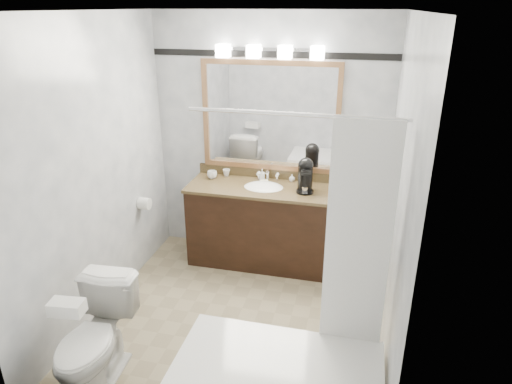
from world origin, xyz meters
TOP-DOWN VIEW (x-y plane):
  - room at (0.00, 0.00)m, footprint 2.42×2.62m
  - vanity at (0.00, 1.02)m, footprint 1.53×0.58m
  - mirror at (0.00, 1.28)m, footprint 1.40×0.04m
  - vanity_light_bar at (0.00, 1.23)m, footprint 1.02×0.14m
  - accent_stripe at (0.00, 1.29)m, footprint 2.40×0.01m
  - bathtub at (0.55, -0.90)m, footprint 1.30×0.75m
  - tp_roll at (-1.14, 0.66)m, footprint 0.11×0.12m
  - toilet at (-0.77, -0.92)m, footprint 0.47×0.77m
  - tissue_box at (-0.77, -1.12)m, footprint 0.22×0.14m
  - coffee_maker at (0.41, 1.02)m, footprint 0.17×0.22m
  - cup_left at (-0.58, 1.13)m, footprint 0.11×0.11m
  - cup_right at (-0.45, 1.23)m, footprint 0.09×0.09m
  - soap_bottle_a at (-0.06, 1.20)m, footprint 0.06×0.07m
  - soap_bottle_b at (0.25, 1.23)m, footprint 0.08×0.08m
  - soap_bar at (-0.02, 1.13)m, footprint 0.09×0.07m

SIDE VIEW (x-z plane):
  - bathtub at x=0.55m, z-range -0.70..1.26m
  - toilet at x=-0.77m, z-range 0.00..0.75m
  - vanity at x=0.00m, z-range -0.04..0.93m
  - tp_roll at x=-1.14m, z-range 0.64..0.76m
  - tissue_box at x=-0.77m, z-range 0.75..0.84m
  - soap_bar at x=-0.02m, z-range 0.85..0.87m
  - cup_right at x=-0.45m, z-range 0.85..0.92m
  - soap_bottle_b at x=0.25m, z-range 0.85..0.93m
  - cup_left at x=-0.58m, z-range 0.85..0.93m
  - soap_bottle_a at x=-0.06m, z-range 0.85..0.97m
  - coffee_maker at x=0.41m, z-range 0.85..1.19m
  - room at x=0.00m, z-range -0.01..2.51m
  - mirror at x=0.00m, z-range 0.95..2.05m
  - accent_stripe at x=0.00m, z-range 2.07..2.13m
  - vanity_light_bar at x=0.00m, z-range 2.07..2.19m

